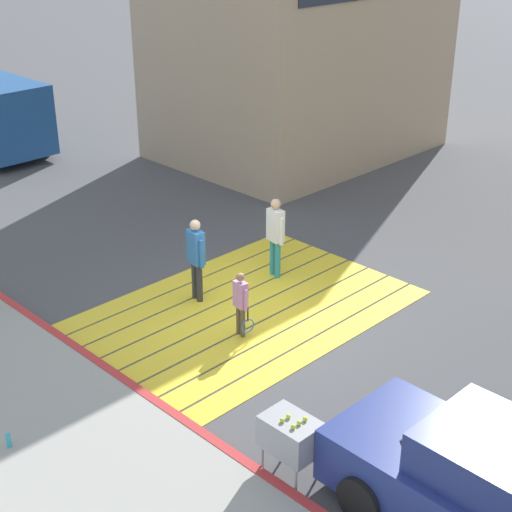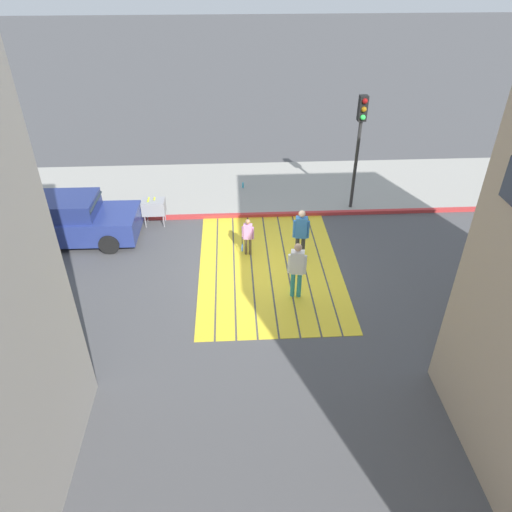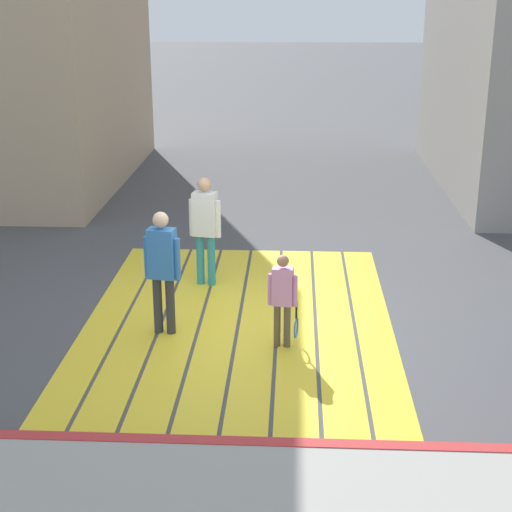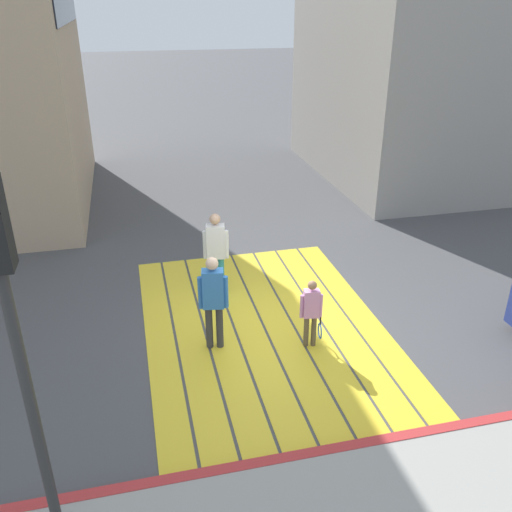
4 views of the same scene
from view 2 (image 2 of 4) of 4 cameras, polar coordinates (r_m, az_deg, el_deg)
ground_plane at (r=14.74m, az=1.63°, el=-1.34°), size 120.00×120.00×0.00m
crosswalk_stripes at (r=14.73m, az=1.63°, el=-1.32°), size 6.40×4.35×0.01m
sidewalk_west at (r=19.54m, az=0.32°, el=8.31°), size 4.80×40.00×0.12m
curb_painted at (r=17.45m, az=0.78°, el=5.00°), size 0.16×40.00×0.13m
car_parked_near_curb at (r=16.88m, az=-21.39°, el=4.01°), size 2.02×4.32×1.57m
traffic_light_corner at (r=17.08m, az=12.44°, el=14.49°), size 0.39×0.28×4.24m
tennis_ball_cart at (r=17.04m, az=-12.25°, el=5.83°), size 0.56×0.80×1.02m
water_bottle at (r=19.32m, az=-1.60°, el=8.55°), size 0.07×0.07×0.22m
pedestrian_adult_lead at (r=14.62m, az=5.45°, el=2.95°), size 0.28×0.50×1.75m
pedestrian_adult_trailing at (r=13.01m, az=4.97°, el=-1.29°), size 0.29×0.51×1.77m
pedestrian_child_with_racket at (r=14.93m, az=-1.02°, el=2.53°), size 0.28×0.41×1.29m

